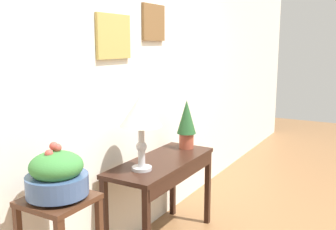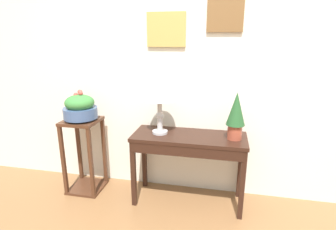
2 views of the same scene
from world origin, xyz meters
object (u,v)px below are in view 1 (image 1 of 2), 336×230
Objects in this scene: table_lamp at (141,114)px; potted_plant_on_console at (187,122)px; console_table at (164,173)px; planter_bowl_wide at (57,175)px.

table_lamp is 0.74m from potted_plant_on_console.
console_table is 1.92× the size of table_lamp.
potted_plant_on_console is 1.57m from planter_bowl_wide.
potted_plant_on_console is at bearing -0.54° from table_lamp.
potted_plant_on_console is (0.43, 0.02, 0.35)m from console_table.
table_lamp reaches higher than planter_bowl_wide.
planter_bowl_wide is at bearing 179.94° from potted_plant_on_console.
potted_plant_on_console is at bearing 2.33° from console_table.
table_lamp is at bearing 175.27° from console_table.
table_lamp is 0.88m from planter_bowl_wide.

